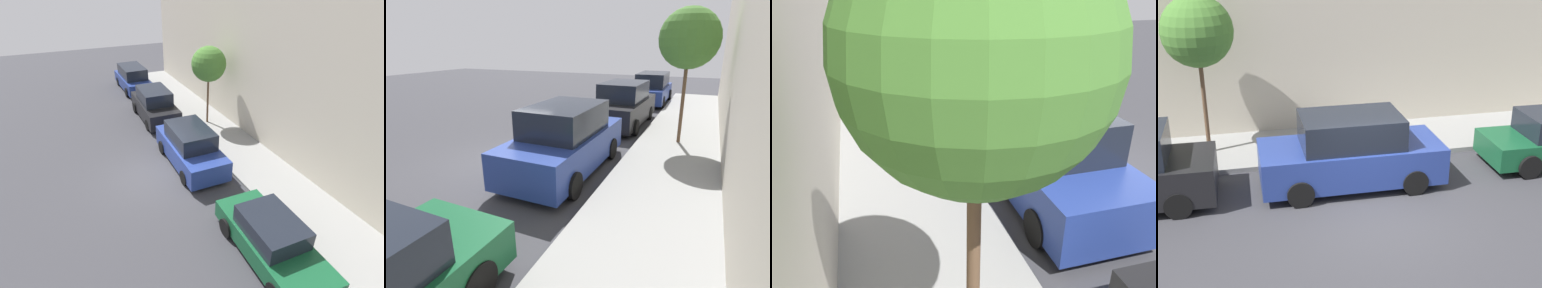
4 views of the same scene
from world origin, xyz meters
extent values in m
plane|color=#38383D|center=(0.00, 0.00, 0.00)|extent=(60.00, 60.00, 0.00)
cube|color=gray|center=(4.94, 0.00, 0.07)|extent=(2.87, 32.00, 0.15)
cube|color=beige|center=(7.37, 0.00, 6.13)|extent=(2.00, 32.00, 12.26)
cube|color=#14512D|center=(2.22, -6.10, 0.56)|extent=(1.91, 4.54, 0.68)
cube|color=black|center=(2.22, -6.00, 1.22)|extent=(1.63, 2.14, 0.64)
cylinder|color=black|center=(1.37, -4.70, 0.34)|extent=(0.22, 0.68, 0.68)
cylinder|color=black|center=(3.07, -4.70, 0.34)|extent=(0.22, 0.68, 0.68)
cylinder|color=black|center=(3.07, -7.49, 0.34)|extent=(0.22, 0.68, 0.68)
cube|color=navy|center=(2.12, 0.18, 0.70)|extent=(2.02, 4.82, 0.96)
cube|color=black|center=(2.12, 0.18, 1.58)|extent=(1.75, 2.62, 0.80)
cylinder|color=black|center=(1.19, 1.67, 0.34)|extent=(0.22, 0.69, 0.69)
cylinder|color=black|center=(3.05, 1.67, 0.34)|extent=(0.22, 0.69, 0.69)
cylinder|color=black|center=(1.19, -1.31, 0.34)|extent=(0.22, 0.69, 0.69)
cylinder|color=black|center=(3.05, -1.31, 0.34)|extent=(0.22, 0.69, 0.69)
cube|color=black|center=(2.23, 6.07, 0.70)|extent=(2.06, 4.84, 0.96)
cube|color=black|center=(2.23, 6.07, 1.58)|extent=(1.78, 2.64, 0.80)
cylinder|color=black|center=(1.30, 7.56, 0.33)|extent=(0.22, 0.67, 0.67)
cylinder|color=black|center=(3.16, 7.56, 0.33)|extent=(0.22, 0.67, 0.67)
cylinder|color=black|center=(1.30, 4.58, 0.33)|extent=(0.22, 0.67, 0.67)
cylinder|color=black|center=(3.16, 4.58, 0.33)|extent=(0.22, 0.67, 0.67)
cube|color=navy|center=(2.41, 12.31, 0.64)|extent=(1.99, 4.94, 0.84)
cube|color=black|center=(2.41, 12.31, 1.48)|extent=(1.73, 3.13, 0.84)
cylinder|color=black|center=(1.51, 13.83, 0.35)|extent=(0.22, 0.70, 0.70)
cylinder|color=black|center=(3.31, 13.83, 0.35)|extent=(0.22, 0.70, 0.70)
cylinder|color=black|center=(1.51, 10.79, 0.35)|extent=(0.22, 0.70, 0.70)
cylinder|color=black|center=(3.31, 10.79, 0.35)|extent=(0.22, 0.70, 0.70)
cylinder|color=brown|center=(4.95, 3.91, 1.69)|extent=(0.12, 0.12, 3.07)
sphere|color=#42752D|center=(4.95, 3.91, 3.78)|extent=(2.02, 2.02, 2.02)
camera|label=1|loc=(-2.97, -11.34, 8.19)|focal=28.00mm
camera|label=2|loc=(5.77, -7.26, 3.58)|focal=28.00mm
camera|label=3|loc=(5.77, 6.40, 4.28)|focal=35.00mm
camera|label=4|loc=(-10.52, 3.15, 6.48)|focal=50.00mm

